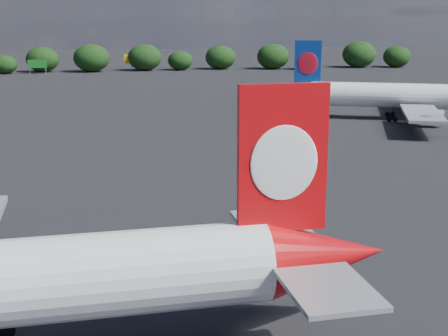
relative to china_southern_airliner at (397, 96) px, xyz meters
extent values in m
plane|color=black|center=(-58.30, -14.87, -4.34)|extent=(500.00, 500.00, 0.00)
cone|color=red|center=(-37.65, -73.15, 0.51)|extent=(8.02, 5.29, 4.85)
cube|color=red|center=(-40.55, -73.32, 6.72)|extent=(5.35, 0.79, 8.73)
ellipsoid|color=white|center=(-40.54, -73.61, 6.54)|extent=(4.08, 0.43, 4.46)
ellipsoid|color=white|center=(-40.57, -73.03, 6.54)|extent=(4.08, 0.43, 4.46)
cube|color=#9A9CA2|center=(-39.28, -78.59, 0.90)|extent=(4.69, 6.06, 0.29)
cube|color=#9A9CA2|center=(-39.89, -67.94, 0.90)|extent=(4.69, 6.06, 0.29)
cylinder|color=black|center=(-57.08, -71.36, -3.80)|extent=(1.09, 0.50, 1.07)
cylinder|color=white|center=(1.43, -0.53, 0.14)|extent=(33.47, 15.96, 4.48)
cone|color=white|center=(-17.89, 6.59, 0.14)|extent=(8.27, 6.68, 4.48)
cube|color=navy|center=(-15.37, 5.66, 5.87)|extent=(4.78, 2.12, 8.06)
ellipsoid|color=red|center=(-15.47, 5.41, 5.71)|extent=(3.59, 1.47, 4.12)
ellipsoid|color=red|center=(-15.28, 5.91, 5.71)|extent=(3.59, 1.47, 4.12)
cube|color=#9A9CA2|center=(-17.91, 1.35, 0.50)|extent=(5.64, 6.43, 0.27)
cube|color=#9A9CA2|center=(-14.51, 10.59, 0.50)|extent=(5.64, 6.43, 0.27)
cube|color=#9A9CA2|center=(-0.91, -12.07, -1.29)|extent=(11.65, 18.81, 0.49)
cube|color=#9A9CA2|center=(7.13, 9.78, -1.29)|extent=(11.65, 18.81, 0.49)
cylinder|color=#9A9CA2|center=(2.32, -8.49, -2.46)|extent=(5.04, 3.82, 2.42)
cube|color=#9A9CA2|center=(2.32, -8.49, -1.83)|extent=(1.94, 0.93, 1.07)
cylinder|color=#9A9CA2|center=(7.27, 4.96, -2.46)|extent=(5.04, 3.82, 2.42)
cube|color=#9A9CA2|center=(7.27, 4.96, -1.83)|extent=(1.94, 0.93, 1.07)
cylinder|color=black|center=(-1.18, -2.43, -2.99)|extent=(0.32, 0.32, 2.24)
cylinder|color=black|center=(-1.18, -2.43, -3.84)|extent=(1.06, 0.72, 0.98)
cylinder|color=black|center=(-2.10, -2.09, -3.84)|extent=(1.06, 0.72, 0.98)
cylinder|color=black|center=(0.68, 2.61, -2.99)|extent=(0.32, 0.32, 2.24)
cylinder|color=black|center=(0.68, 2.61, -3.84)|extent=(1.06, 0.72, 0.98)
cylinder|color=black|center=(-0.24, 2.95, -3.84)|extent=(1.06, 0.72, 0.98)
cube|color=#14651C|center=(-76.30, 101.13, -1.14)|extent=(6.00, 0.30, 2.60)
cylinder|color=gray|center=(-78.80, 101.13, -3.34)|extent=(0.20, 0.20, 2.00)
cylinder|color=gray|center=(-73.80, 101.13, -3.34)|extent=(0.20, 0.20, 2.00)
cube|color=yellow|center=(-46.30, 107.13, -0.34)|extent=(5.00, 0.30, 3.00)
cylinder|color=gray|center=(-46.30, 107.13, -3.09)|extent=(0.30, 0.30, 2.50)
ellipsoid|color=black|center=(-86.61, 103.02, -1.37)|extent=(7.72, 6.53, 5.94)
ellipsoid|color=black|center=(-75.39, 107.63, -0.20)|extent=(10.74, 9.09, 8.26)
ellipsoid|color=black|center=(-59.40, 105.36, 0.21)|extent=(11.83, 10.01, 9.10)
ellipsoid|color=black|center=(-41.83, 107.50, 0.05)|extent=(11.39, 9.64, 8.76)
ellipsoid|color=black|center=(-29.81, 107.22, -1.07)|extent=(8.50, 7.19, 6.54)
ellipsoid|color=black|center=(-15.67, 108.75, -0.26)|extent=(10.59, 8.96, 8.15)
ellipsoid|color=black|center=(2.37, 106.20, 0.01)|extent=(11.31, 9.57, 8.70)
ellipsoid|color=black|center=(14.00, 102.76, -0.69)|extent=(9.48, 8.02, 7.29)
ellipsoid|color=black|center=(34.26, 107.49, 0.31)|extent=(12.08, 10.22, 9.29)
ellipsoid|color=black|center=(47.99, 106.12, -0.52)|extent=(9.92, 8.40, 7.63)
camera|label=1|loc=(-49.52, -107.39, 14.97)|focal=50.00mm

